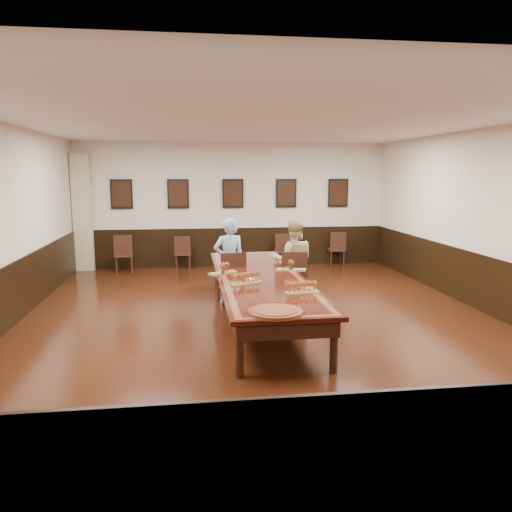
{
  "coord_description": "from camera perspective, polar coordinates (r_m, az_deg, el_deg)",
  "views": [
    {
      "loc": [
        -1.15,
        -7.96,
        2.43
      ],
      "look_at": [
        0.0,
        0.5,
        1.0
      ],
      "focal_mm": 35.0,
      "sensor_mm": 36.0,
      "label": 1
    }
  ],
  "objects": [
    {
      "name": "pink_phone",
      "position": [
        8.67,
        4.06,
        -1.65
      ],
      "size": [
        0.11,
        0.17,
        0.01
      ],
      "primitive_type": "cube",
      "rotation": [
        0.0,
        0.0,
        0.22
      ],
      "color": "#D848A3",
      "rests_on": "conference_table"
    },
    {
      "name": "wall_front",
      "position": [
        3.28,
        13.09,
        -5.46
      ],
      "size": [
        8.0,
        0.02,
        3.2
      ],
      "primitive_type": "cube",
      "color": "beige",
      "rests_on": "floor"
    },
    {
      "name": "flight_d",
      "position": [
        7.05,
        5.28,
        -3.64
      ],
      "size": [
        0.49,
        0.2,
        0.18
      ],
      "color": "olive",
      "rests_on": "conference_table"
    },
    {
      "name": "floor",
      "position": [
        8.41,
        0.46,
        -7.37
      ],
      "size": [
        8.0,
        10.0,
        0.02
      ],
      "primitive_type": "cube",
      "color": "black",
      "rests_on": "ground"
    },
    {
      "name": "flight_c",
      "position": [
        7.62,
        -1.12,
        -2.57
      ],
      "size": [
        0.52,
        0.34,
        0.19
      ],
      "color": "olive",
      "rests_on": "conference_table"
    },
    {
      "name": "flight_a",
      "position": [
        8.39,
        -3.76,
        -1.47
      ],
      "size": [
        0.51,
        0.38,
        0.19
      ],
      "color": "olive",
      "rests_on": "conference_table"
    },
    {
      "name": "person_woman",
      "position": [
        9.4,
        4.3,
        -0.57
      ],
      "size": [
        0.86,
        0.72,
        1.58
      ],
      "primitive_type": "imported",
      "rotation": [
        0.0,
        0.0,
        3.0
      ],
      "color": "#CAB57E",
      "rests_on": "floor"
    },
    {
      "name": "posters",
      "position": [
        12.96,
        -2.65,
        7.16
      ],
      "size": [
        6.14,
        0.04,
        0.74
      ],
      "color": "black",
      "rests_on": "wall_back"
    },
    {
      "name": "flight_b",
      "position": [
        8.67,
        4.05,
        -1.11
      ],
      "size": [
        0.53,
        0.27,
        0.19
      ],
      "color": "olive",
      "rests_on": "conference_table"
    },
    {
      "name": "spare_chair_d",
      "position": [
        13.4,
        9.16,
        0.88
      ],
      "size": [
        0.45,
        0.48,
        0.9
      ],
      "primitive_type": null,
      "rotation": [
        0.0,
        0.0,
        3.08
      ],
      "color": "#321D16",
      "rests_on": "floor"
    },
    {
      "name": "wall_back",
      "position": [
        13.05,
        -2.67,
        5.85
      ],
      "size": [
        8.0,
        0.02,
        3.2
      ],
      "primitive_type": "cube",
      "color": "beige",
      "rests_on": "floor"
    },
    {
      "name": "spare_chair_c",
      "position": [
        13.04,
        2.97,
        0.72
      ],
      "size": [
        0.42,
        0.46,
        0.88
      ],
      "primitive_type": null,
      "rotation": [
        0.0,
        0.0,
        3.12
      ],
      "color": "#321D16",
      "rests_on": "floor"
    },
    {
      "name": "spare_chair_b",
      "position": [
        12.78,
        -8.32,
        0.41
      ],
      "size": [
        0.43,
        0.47,
        0.86
      ],
      "primitive_type": null,
      "rotation": [
        0.0,
        0.0,
        3.07
      ],
      "color": "#321D16",
      "rests_on": "floor"
    },
    {
      "name": "conference_table",
      "position": [
        8.25,
        0.47,
        -3.23
      ],
      "size": [
        1.4,
        5.0,
        0.76
      ],
      "color": "black",
      "rests_on": "floor"
    },
    {
      "name": "carved_platter",
      "position": [
        6.05,
        2.24,
        -6.39
      ],
      "size": [
        0.79,
        0.79,
        0.05
      ],
      "color": "#552411",
      "rests_on": "conference_table"
    },
    {
      "name": "chair_woman",
      "position": [
        9.35,
        4.32,
        -2.4
      ],
      "size": [
        0.54,
        0.58,
        1.01
      ],
      "primitive_type": null,
      "rotation": [
        0.0,
        0.0,
        3.0
      ],
      "color": "#321D16",
      "rests_on": "floor"
    },
    {
      "name": "chair_man",
      "position": [
        9.27,
        -2.89,
        -2.5
      ],
      "size": [
        0.55,
        0.59,
        1.01
      ],
      "primitive_type": null,
      "rotation": [
        0.0,
        0.0,
        3.32
      ],
      "color": "#321D16",
      "rests_on": "floor"
    },
    {
      "name": "ceiling",
      "position": [
        8.08,
        0.49,
        15.04
      ],
      "size": [
        8.0,
        10.0,
        0.02
      ],
      "primitive_type": "cube",
      "color": "white",
      "rests_on": "floor"
    },
    {
      "name": "wainscoting",
      "position": [
        8.27,
        0.47,
        -3.99
      ],
      "size": [
        8.0,
        10.0,
        1.0
      ],
      "color": "black",
      "rests_on": "floor"
    },
    {
      "name": "red_plate_grp",
      "position": [
        7.91,
        -0.56,
        -2.69
      ],
      "size": [
        0.19,
        0.19,
        0.02
      ],
      "color": "red",
      "rests_on": "conference_table"
    },
    {
      "name": "wall_right",
      "position": [
        9.52,
        25.16,
        3.6
      ],
      "size": [
        0.02,
        10.0,
        3.2
      ],
      "primitive_type": "cube",
      "color": "beige",
      "rests_on": "floor"
    },
    {
      "name": "person_man",
      "position": [
        9.31,
        -3.08,
        -0.57
      ],
      "size": [
        0.64,
        0.48,
        1.61
      ],
      "primitive_type": "imported",
      "rotation": [
        0.0,
        0.0,
        3.32
      ],
      "color": "#4A86B9",
      "rests_on": "floor"
    },
    {
      "name": "spare_chair_a",
      "position": [
        12.67,
        -14.87,
        0.29
      ],
      "size": [
        0.47,
        0.51,
        0.94
      ],
      "primitive_type": null,
      "rotation": [
        0.0,
        0.0,
        3.21
      ],
      "color": "#321D16",
      "rests_on": "floor"
    },
    {
      "name": "curtain",
      "position": [
        13.08,
        -19.23,
        4.69
      ],
      "size": [
        0.45,
        0.18,
        2.9
      ],
      "primitive_type": "cube",
      "color": "#C0B284",
      "rests_on": "floor"
    }
  ]
}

